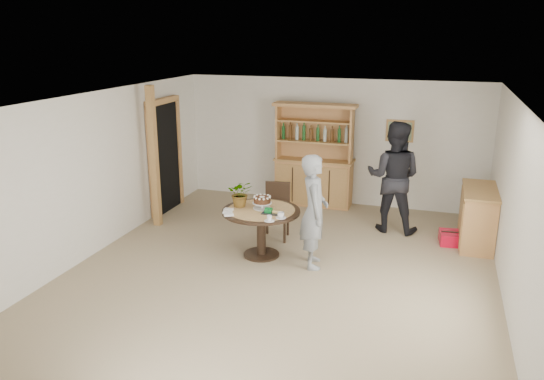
{
  "coord_description": "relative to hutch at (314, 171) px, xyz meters",
  "views": [
    {
      "loc": [
        2.03,
        -6.77,
        3.37
      ],
      "look_at": [
        -0.33,
        0.58,
        1.05
      ],
      "focal_mm": 35.0,
      "sensor_mm": 36.0,
      "label": 1
    }
  ],
  "objects": [
    {
      "name": "coffee_cup_a",
      "position": [
        0.23,
        -3.05,
        0.11
      ],
      "size": [
        0.15,
        0.15,
        0.09
      ],
      "color": "white",
      "rests_on": "dining_table"
    },
    {
      "name": "dining_table",
      "position": [
        -0.17,
        -2.77,
        -0.08
      ],
      "size": [
        1.2,
        1.2,
        0.76
      ],
      "color": "black",
      "rests_on": "ground"
    },
    {
      "name": "room_shell",
      "position": [
        0.3,
        -3.23,
        1.05
      ],
      "size": [
        6.04,
        7.04,
        2.52
      ],
      "color": "white",
      "rests_on": "ground"
    },
    {
      "name": "hutch",
      "position": [
        0.0,
        0.0,
        0.0
      ],
      "size": [
        1.62,
        0.54,
        2.04
      ],
      "color": "tan",
      "rests_on": "ground"
    },
    {
      "name": "teen_boy",
      "position": [
        0.68,
        -2.87,
        0.16
      ],
      "size": [
        0.57,
        0.71,
        1.7
      ],
      "primitive_type": "imported",
      "rotation": [
        0.0,
        0.0,
        1.87
      ],
      "color": "gray",
      "rests_on": "ground"
    },
    {
      "name": "flower_vase",
      "position": [
        -0.52,
        -2.72,
        0.28
      ],
      "size": [
        0.47,
        0.44,
        0.42
      ],
      "primitive_type": "imported",
      "rotation": [
        0.0,
        0.0,
        0.35
      ],
      "color": "#3F7233",
      "rests_on": "dining_table"
    },
    {
      "name": "gift_tray",
      "position": [
        0.05,
        -2.9,
        0.1
      ],
      "size": [
        0.3,
        0.2,
        0.08
      ],
      "color": "black",
      "rests_on": "dining_table"
    },
    {
      "name": "adult_person",
      "position": [
        1.64,
        -1.02,
        0.28
      ],
      "size": [
        0.99,
        0.8,
        1.93
      ],
      "primitive_type": "imported",
      "rotation": [
        0.0,
        0.0,
        3.06
      ],
      "color": "black",
      "rests_on": "ground"
    },
    {
      "name": "birthday_cake",
      "position": [
        -0.17,
        -2.72,
        0.19
      ],
      "size": [
        0.3,
        0.3,
        0.2
      ],
      "color": "white",
      "rests_on": "dining_table"
    },
    {
      "name": "coffee_cup_b",
      "position": [
        0.11,
        -3.22,
        0.11
      ],
      "size": [
        0.15,
        0.15,
        0.08
      ],
      "color": "white",
      "rests_on": "dining_table"
    },
    {
      "name": "ground",
      "position": [
        0.3,
        -3.24,
        -0.69
      ],
      "size": [
        7.0,
        7.0,
        0.0
      ],
      "primitive_type": "plane",
      "color": "tan",
      "rests_on": "ground"
    },
    {
      "name": "pine_post",
      "position": [
        -2.4,
        -2.04,
        0.56
      ],
      "size": [
        0.12,
        0.12,
        2.5
      ],
      "primitive_type": "cube",
      "color": "tan",
      "rests_on": "ground"
    },
    {
      "name": "red_suitcase",
      "position": [
        2.77,
        -1.35,
        -0.59
      ],
      "size": [
        0.64,
        0.47,
        0.21
      ],
      "rotation": [
        0.0,
        0.0,
        0.12
      ],
      "color": "red",
      "rests_on": "ground"
    },
    {
      "name": "dining_chair",
      "position": [
        -0.18,
        -1.94,
        -0.15
      ],
      "size": [
        0.47,
        0.47,
        0.95
      ],
      "rotation": [
        0.0,
        0.0,
        0.13
      ],
      "color": "black",
      "rests_on": "ground"
    },
    {
      "name": "napkins",
      "position": [
        -0.58,
        -3.09,
        0.09
      ],
      "size": [
        0.24,
        0.33,
        0.03
      ],
      "color": "white",
      "rests_on": "dining_table"
    },
    {
      "name": "doorway",
      "position": [
        -2.63,
        -1.24,
        0.42
      ],
      "size": [
        0.13,
        1.1,
        2.18
      ],
      "color": "black",
      "rests_on": "ground"
    },
    {
      "name": "sideboard",
      "position": [
        3.04,
        -1.24,
        -0.22
      ],
      "size": [
        0.54,
        1.26,
        0.94
      ],
      "color": "tan",
      "rests_on": "ground"
    }
  ]
}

